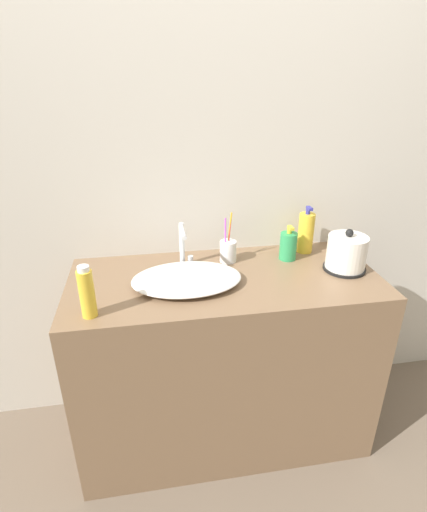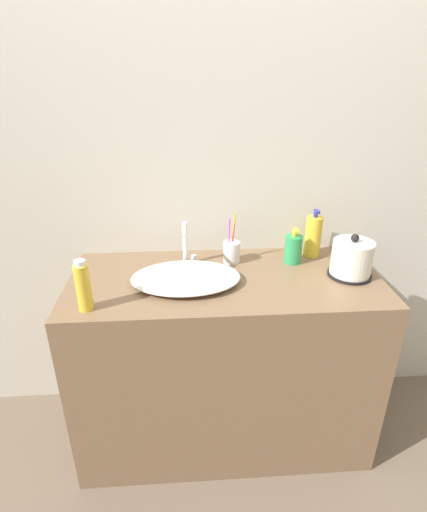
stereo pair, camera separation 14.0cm
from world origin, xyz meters
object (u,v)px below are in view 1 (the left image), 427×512
at_px(toothbrush_cup, 228,251).
at_px(lotion_bottle, 306,233).
at_px(mouthwash_bottle, 288,246).
at_px(faucet, 183,243).
at_px(electric_kettle, 346,254).
at_px(shampoo_bottle, 87,293).

bearing_deg(toothbrush_cup, lotion_bottle, 6.67).
distance_m(lotion_bottle, mouthwash_bottle, 0.13).
xyz_separation_m(toothbrush_cup, mouthwash_bottle, (0.27, -0.02, 0.01)).
distance_m(faucet, electric_kettle, 0.68).
height_order(electric_kettle, lotion_bottle, lotion_bottle).
xyz_separation_m(lotion_bottle, shampoo_bottle, (-0.93, -0.39, -0.00)).
xyz_separation_m(faucet, toothbrush_cup, (0.20, 0.02, -0.06)).
height_order(lotion_bottle, shampoo_bottle, lotion_bottle).
relative_size(faucet, shampoo_bottle, 1.01).
relative_size(electric_kettle, shampoo_bottle, 0.96).
bearing_deg(lotion_bottle, toothbrush_cup, -173.33).
distance_m(faucet, shampoo_bottle, 0.48).
distance_m(shampoo_bottle, mouthwash_bottle, 0.89).
distance_m(lotion_bottle, shampoo_bottle, 1.01).
distance_m(faucet, toothbrush_cup, 0.21).
height_order(toothbrush_cup, shampoo_bottle, toothbrush_cup).
bearing_deg(shampoo_bottle, mouthwash_bottle, 21.56).
bearing_deg(shampoo_bottle, toothbrush_cup, 31.92).
height_order(electric_kettle, shampoo_bottle, shampoo_bottle).
distance_m(faucet, mouthwash_bottle, 0.47).
xyz_separation_m(toothbrush_cup, lotion_bottle, (0.37, 0.04, 0.04)).
bearing_deg(lotion_bottle, mouthwash_bottle, -148.33).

